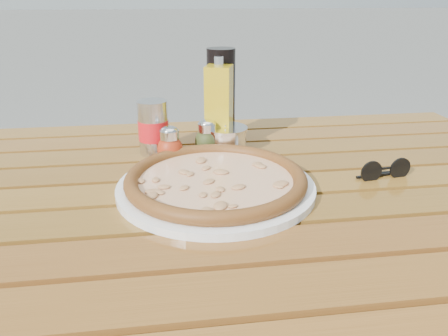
{
  "coord_description": "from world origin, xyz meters",
  "views": [
    {
      "loc": [
        -0.11,
        -0.73,
        1.09
      ],
      "look_at": [
        0.0,
        0.02,
        0.78
      ],
      "focal_mm": 35.0,
      "sensor_mm": 36.0,
      "label": 1
    }
  ],
  "objects": [
    {
      "name": "olive_oil_cruet",
      "position": [
        0.02,
        0.21,
        0.85
      ],
      "size": [
        0.07,
        0.07,
        0.21
      ],
      "rotation": [
        0.0,
        0.0,
        -0.33
      ],
      "color": "#B39513",
      "rests_on": "table"
    },
    {
      "name": "table",
      "position": [
        0.0,
        -0.0,
        0.67
      ],
      "size": [
        1.4,
        0.9,
        0.75
      ],
      "color": "#3B230D",
      "rests_on": "ground"
    },
    {
      "name": "sunglasses",
      "position": [
        0.31,
        -0.0,
        0.77
      ],
      "size": [
        0.11,
        0.04,
        0.04
      ],
      "rotation": [
        0.0,
        0.0,
        0.13
      ],
      "color": "black",
      "rests_on": "table"
    },
    {
      "name": "pepper_shaker",
      "position": [
        -0.1,
        0.14,
        0.79
      ],
      "size": [
        0.06,
        0.06,
        0.08
      ],
      "rotation": [
        0.0,
        0.0,
        -0.13
      ],
      "color": "#AE3213",
      "rests_on": "table"
    },
    {
      "name": "oregano_shaker",
      "position": [
        -0.02,
        0.18,
        0.79
      ],
      "size": [
        0.07,
        0.07,
        0.08
      ],
      "rotation": [
        0.0,
        0.0,
        -0.43
      ],
      "color": "#3A431A",
      "rests_on": "table"
    },
    {
      "name": "pizza",
      "position": [
        -0.02,
        -0.01,
        0.77
      ],
      "size": [
        0.43,
        0.43,
        0.03
      ],
      "rotation": [
        0.0,
        0.0,
        -0.38
      ],
      "color": "#FFE0B6",
      "rests_on": "plate"
    },
    {
      "name": "parmesan_tin",
      "position": [
        0.03,
        0.19,
        0.78
      ],
      "size": [
        0.11,
        0.11,
        0.07
      ],
      "rotation": [
        0.0,
        0.0,
        -0.11
      ],
      "color": "white",
      "rests_on": "table"
    },
    {
      "name": "dark_bottle",
      "position": [
        0.03,
        0.27,
        0.86
      ],
      "size": [
        0.08,
        0.08,
        0.22
      ],
      "primitive_type": "cylinder",
      "rotation": [
        0.0,
        0.0,
        -0.16
      ],
      "color": "black",
      "rests_on": "table"
    },
    {
      "name": "plate",
      "position": [
        -0.02,
        -0.01,
        0.76
      ],
      "size": [
        0.44,
        0.44,
        0.01
      ],
      "primitive_type": "cylinder",
      "rotation": [
        0.0,
        0.0,
        -0.24
      ],
      "color": "white",
      "rests_on": "table"
    },
    {
      "name": "soda_can",
      "position": [
        -0.13,
        0.2,
        0.81
      ],
      "size": [
        0.09,
        0.09,
        0.12
      ],
      "rotation": [
        0.0,
        0.0,
        0.38
      ],
      "color": "silver",
      "rests_on": "table"
    }
  ]
}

